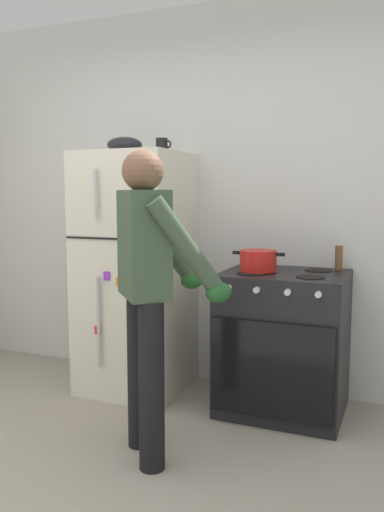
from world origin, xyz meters
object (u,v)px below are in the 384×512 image
object	(u,v)px
refrigerator	(136,273)
pepper_mill	(339,258)
mixing_bowl	(125,145)
stove_range	(283,343)
red_pot	(258,261)
person_cook	(150,279)
coffee_mug	(162,145)

from	to	relation	value
refrigerator	pepper_mill	distance (m)	1.38
mixing_bowl	stove_range	bearing A→B (deg)	-0.52
pepper_mill	red_pot	bearing A→B (deg)	-151.48
person_cook	red_pot	world-z (taller)	person_cook
pepper_mill	mixing_bowl	world-z (taller)	mixing_bowl
pepper_mill	coffee_mug	bearing A→B (deg)	-172.70
mixing_bowl	pepper_mill	bearing A→B (deg)	7.95
pepper_mill	mixing_bowl	bearing A→B (deg)	-172.05
person_cook	mixing_bowl	distance (m)	1.31
mixing_bowl	coffee_mug	bearing A→B (deg)	10.78
person_cook	red_pot	bearing A→B (deg)	66.48
red_pot	pepper_mill	xyz separation A→B (m)	(0.46, 0.25, 0.01)
person_cook	coffee_mug	size ratio (longest dim) A/B	14.28
red_pot	pepper_mill	world-z (taller)	pepper_mill
red_pot	coffee_mug	distance (m)	1.03
refrigerator	person_cook	size ratio (longest dim) A/B	1.04
refrigerator	pepper_mill	bearing A→B (deg)	8.42
coffee_mug	red_pot	bearing A→B (deg)	-8.01
coffee_mug	refrigerator	bearing A→B (deg)	-164.60
person_cook	refrigerator	bearing A→B (deg)	122.50
coffee_mug	mixing_bowl	bearing A→B (deg)	-169.22
stove_range	pepper_mill	size ratio (longest dim) A/B	5.77
refrigerator	coffee_mug	size ratio (longest dim) A/B	14.84
coffee_mug	pepper_mill	world-z (taller)	coffee_mug
coffee_mug	pepper_mill	bearing A→B (deg)	7.30
coffee_mug	person_cook	bearing A→B (deg)	-68.23
red_pot	mixing_bowl	size ratio (longest dim) A/B	1.37
person_cook	mixing_bowl	xyz separation A→B (m)	(-0.62, 0.85, 0.77)
refrigerator	mixing_bowl	world-z (taller)	mixing_bowl
refrigerator	stove_range	world-z (taller)	refrigerator
pepper_mill	stove_range	bearing A→B (deg)	-144.96
red_pot	pepper_mill	bearing A→B (deg)	28.52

